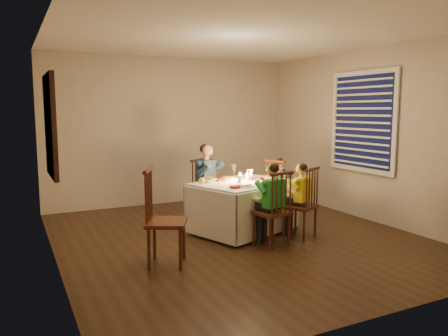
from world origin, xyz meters
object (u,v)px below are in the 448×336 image
chair_extra (167,264)px  child_teal (280,220)px  chair_near_left (271,245)px  chair_near_right (299,237)px  chair_adult (208,221)px  serving_bowl (209,181)px  adult (208,221)px  child_green (271,245)px  child_yellow (299,237)px  chair_end (280,220)px  dining_table (243,196)px

chair_extra → child_teal: bearing=-37.0°
chair_near_left → chair_near_right: (0.53, 0.14, 0.00)m
child_teal → chair_adult: bearing=48.2°
chair_adult → serving_bowl: 0.93m
chair_extra → adult: bearing=-10.7°
chair_adult → adult: (0.00, 0.00, 0.00)m
chair_near_left → child_green: bearing=-10.1°
child_yellow → serving_bowl: 1.43m
chair_near_left → chair_end: size_ratio=1.00×
chair_near_right → child_teal: bearing=-133.2°
adult → child_yellow: size_ratio=1.19×
dining_table → adult: bearing=86.8°
child_teal → serving_bowl: (-1.25, -0.10, 0.72)m
chair_near_left → child_green: 0.00m
dining_table → child_teal: 0.99m
child_yellow → chair_near_right: bearing=-115.3°
chair_adult → chair_extra: size_ratio=0.89×
chair_end → child_teal: size_ratio=0.98×
chair_end → chair_extra: size_ratio=0.89×
dining_table → chair_near_left: bearing=-109.9°
chair_near_left → serving_bowl: (-0.44, 0.91, 0.72)m
child_yellow → child_teal: size_ratio=1.03×
child_teal → chair_extra: bearing=97.8°
adult → serving_bowl: 0.93m
child_yellow → child_teal: child_yellow is taller
child_yellow → serving_bowl: size_ratio=4.80×
child_teal → chair_end: bearing=-0.0°
adult → child_teal: bearing=-52.9°
chair_near_right → serving_bowl: serving_bowl is taller
serving_bowl → child_yellow: bearing=-38.5°
chair_near_right → child_green: (-0.53, -0.14, 0.00)m
chair_near_right → adult: size_ratio=0.81×
chair_adult → chair_near_left: same height
dining_table → adult: 0.90m
child_green → child_yellow: child_green is taller
chair_end → child_yellow: bearing=143.8°
adult → child_green: bearing=-111.0°
chair_adult → child_yellow: size_ratio=0.96×
chair_extra → child_yellow: size_ratio=1.07×
chair_end → chair_near_right: bearing=143.8°
chair_near_right → serving_bowl: 1.43m
chair_end → child_green: child_green is taller
serving_bowl → chair_extra: bearing=-134.1°
chair_near_right → child_green: 0.55m
adult → child_teal: 1.12m
chair_near_right → child_green: bearing=-10.7°
adult → child_green: adult is taller
child_green → child_yellow: 0.55m
child_green → chair_extra: bearing=-7.4°
chair_extra → serving_bowl: serving_bowl is taller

